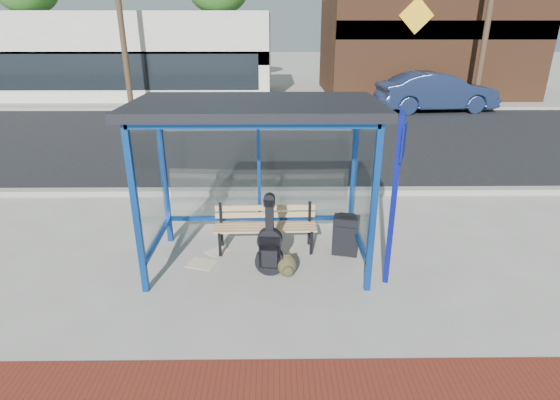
{
  "coord_description": "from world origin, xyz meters",
  "views": [
    {
      "loc": [
        0.26,
        -5.82,
        3.33
      ],
      "look_at": [
        0.33,
        0.2,
        0.94
      ],
      "focal_mm": 28.0,
      "sensor_mm": 36.0,
      "label": 1
    }
  ],
  "objects_px": {
    "guitar_bag": "(270,248)",
    "fire_hydrant": "(492,99)",
    "suitcase": "(346,235)",
    "parked_car": "(436,92)",
    "bench": "(265,224)",
    "backpack": "(287,266)"
  },
  "relations": [
    {
      "from": "guitar_bag",
      "to": "fire_hydrant",
      "type": "bearing_deg",
      "value": 60.49
    },
    {
      "from": "suitcase",
      "to": "parked_car",
      "type": "relative_size",
      "value": 0.14
    },
    {
      "from": "suitcase",
      "to": "fire_hydrant",
      "type": "height_order",
      "value": "fire_hydrant"
    },
    {
      "from": "parked_car",
      "to": "fire_hydrant",
      "type": "xyz_separation_m",
      "value": [
        2.83,
        0.91,
        -0.42
      ]
    },
    {
      "from": "bench",
      "to": "guitar_bag",
      "type": "relative_size",
      "value": 1.38
    },
    {
      "from": "bench",
      "to": "parked_car",
      "type": "distance_m",
      "value": 14.1
    },
    {
      "from": "guitar_bag",
      "to": "bench",
      "type": "bearing_deg",
      "value": 100.77
    },
    {
      "from": "backpack",
      "to": "fire_hydrant",
      "type": "relative_size",
      "value": 0.47
    },
    {
      "from": "backpack",
      "to": "fire_hydrant",
      "type": "xyz_separation_m",
      "value": [
        9.42,
        14.03,
        0.22
      ]
    },
    {
      "from": "fire_hydrant",
      "to": "suitcase",
      "type": "bearing_deg",
      "value": -122.39
    },
    {
      "from": "suitcase",
      "to": "fire_hydrant",
      "type": "bearing_deg",
      "value": 71.44
    },
    {
      "from": "bench",
      "to": "parked_car",
      "type": "xyz_separation_m",
      "value": [
        6.91,
        12.28,
        0.37
      ]
    },
    {
      "from": "parked_car",
      "to": "fire_hydrant",
      "type": "distance_m",
      "value": 3.0
    },
    {
      "from": "bench",
      "to": "fire_hydrant",
      "type": "distance_m",
      "value": 16.39
    },
    {
      "from": "parked_car",
      "to": "fire_hydrant",
      "type": "height_order",
      "value": "parked_car"
    },
    {
      "from": "guitar_bag",
      "to": "suitcase",
      "type": "xyz_separation_m",
      "value": [
        1.17,
        0.59,
        -0.11
      ]
    },
    {
      "from": "bench",
      "to": "backpack",
      "type": "bearing_deg",
      "value": -70.54
    },
    {
      "from": "fire_hydrant",
      "to": "guitar_bag",
      "type": "bearing_deg",
      "value": -124.66
    },
    {
      "from": "suitcase",
      "to": "parked_car",
      "type": "bearing_deg",
      "value": 79.41
    },
    {
      "from": "guitar_bag",
      "to": "parked_car",
      "type": "distance_m",
      "value": 14.75
    },
    {
      "from": "backpack",
      "to": "suitcase",
      "type": "bearing_deg",
      "value": 26.82
    },
    {
      "from": "suitcase",
      "to": "fire_hydrant",
      "type": "relative_size",
      "value": 0.97
    }
  ]
}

